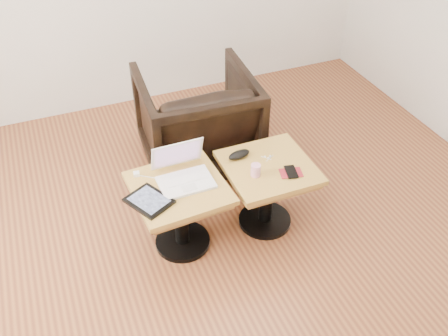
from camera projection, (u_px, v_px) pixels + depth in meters
name	position (u px, v px, depth m)	size (l,w,h in m)	color
room_shell	(232.00, 79.00, 2.36)	(4.52, 4.52, 2.71)	brown
side_table_left	(180.00, 201.00, 3.12)	(0.59, 0.59, 0.51)	black
side_table_right	(268.00, 180.00, 3.28)	(0.56, 0.56, 0.51)	black
laptop	(183.00, 173.00, 3.07)	(0.33, 0.31, 0.23)	white
tablet	(149.00, 201.00, 2.93)	(0.30, 0.32, 0.02)	black
charging_adapter	(136.00, 174.00, 3.12)	(0.04, 0.04, 0.02)	white
glasses_case	(239.00, 154.00, 3.25)	(0.16, 0.07, 0.05)	black
striped_cup	(256.00, 170.00, 3.10)	(0.06, 0.06, 0.08)	#E85995
earbuds_tangle	(268.00, 157.00, 3.26)	(0.07, 0.05, 0.01)	white
phone_on_sleeve	(291.00, 172.00, 3.13)	(0.16, 0.13, 0.02)	maroon
armchair	(197.00, 120.00, 3.82)	(0.83, 0.86, 0.78)	black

